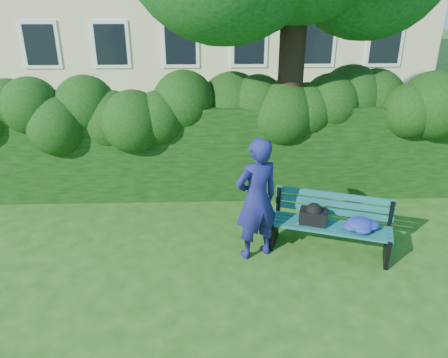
{
  "coord_description": "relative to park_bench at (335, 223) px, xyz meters",
  "views": [
    {
      "loc": [
        -0.22,
        -5.82,
        3.75
      ],
      "look_at": [
        0.0,
        0.6,
        0.95
      ],
      "focal_mm": 35.0,
      "sensor_mm": 36.0,
      "label": 1
    }
  ],
  "objects": [
    {
      "name": "hedge",
      "position": [
        -1.66,
        2.29,
        0.4
      ],
      "size": [
        10.0,
        1.0,
        1.8
      ],
      "color": "black",
      "rests_on": "ground"
    },
    {
      "name": "ground",
      "position": [
        -1.66,
        0.09,
        -0.5
      ],
      "size": [
        80.0,
        80.0,
        0.0
      ],
      "primitive_type": "plane",
      "color": "#255013",
      "rests_on": "ground"
    },
    {
      "name": "park_bench",
      "position": [
        0.0,
        0.0,
        0.0
      ],
      "size": [
        1.87,
        1.11,
        0.89
      ],
      "rotation": [
        0.0,
        0.0,
        -0.33
      ],
      "color": "#0F4B46",
      "rests_on": "ground"
    },
    {
      "name": "man_reading",
      "position": [
        -1.21,
        -0.05,
        0.44
      ],
      "size": [
        0.81,
        0.69,
        1.88
      ],
      "primitive_type": "imported",
      "rotation": [
        0.0,
        0.0,
        3.57
      ],
      "color": "navy",
      "rests_on": "ground"
    }
  ]
}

